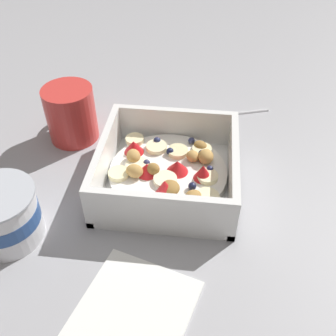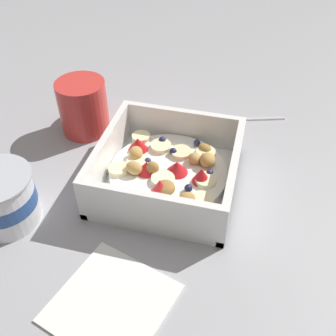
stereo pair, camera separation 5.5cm
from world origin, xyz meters
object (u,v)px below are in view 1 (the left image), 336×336
fruit_bowl (168,172)px  yogurt_cup (3,215)px  spoon (203,116)px  folded_napkin (136,308)px  coffee_mug (71,113)px

fruit_bowl → yogurt_cup: bearing=121.6°
spoon → folded_napkin: 0.38m
spoon → folded_napkin: bearing=171.5°
folded_napkin → coffee_mug: bearing=27.8°
coffee_mug → folded_napkin: size_ratio=0.91×
fruit_bowl → yogurt_cup: 0.22m
fruit_bowl → yogurt_cup: size_ratio=2.07×
yogurt_cup → folded_napkin: size_ratio=0.77×
fruit_bowl → coffee_mug: size_ratio=1.77×
spoon → yogurt_cup: size_ratio=1.84×
yogurt_cup → folded_napkin: (-0.08, -0.18, -0.04)m
yogurt_cup → fruit_bowl: bearing=-58.4°
fruit_bowl → folded_napkin: size_ratio=1.60×
fruit_bowl → spoon: fruit_bowl is taller
spoon → coffee_mug: 0.23m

